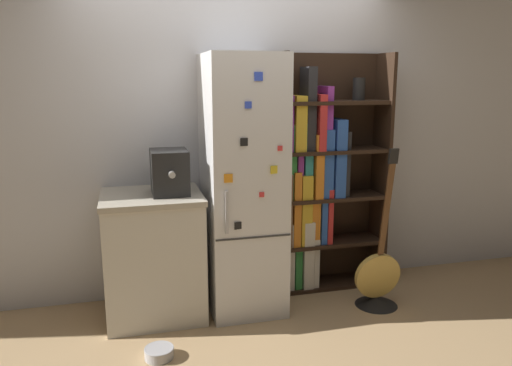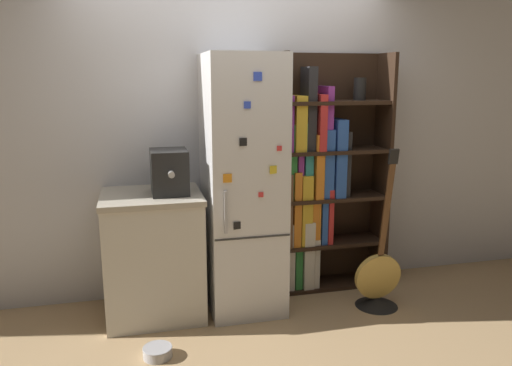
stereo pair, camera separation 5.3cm
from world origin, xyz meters
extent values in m
plane|color=tan|center=(0.00, 0.00, 0.00)|extent=(16.00, 16.00, 0.00)
cube|color=silver|center=(0.00, 0.47, 1.30)|extent=(8.00, 0.05, 2.60)
cube|color=silver|center=(0.00, 0.11, 0.96)|extent=(0.55, 0.67, 1.93)
cube|color=#333333|center=(0.00, -0.23, 0.66)|extent=(0.54, 0.01, 0.01)
cube|color=#B2B2B7|center=(-0.19, -0.24, 0.86)|extent=(0.02, 0.02, 0.30)
cube|color=black|center=(-0.07, -0.23, 1.33)|extent=(0.05, 0.02, 0.05)
cube|color=orange|center=(-0.18, -0.23, 1.09)|extent=(0.06, 0.01, 0.06)
cube|color=red|center=(0.19, -0.23, 1.28)|extent=(0.03, 0.01, 0.03)
cube|color=yellow|center=(0.14, -0.23, 1.13)|extent=(0.05, 0.02, 0.06)
cube|color=red|center=(0.06, -0.23, 0.96)|extent=(0.04, 0.01, 0.03)
cube|color=blue|center=(0.03, -0.23, 1.76)|extent=(0.06, 0.01, 0.06)
cube|color=black|center=(-0.11, -0.23, 0.75)|extent=(0.05, 0.02, 0.05)
cube|color=blue|center=(-0.04, -0.23, 1.58)|extent=(0.05, 0.01, 0.05)
cube|color=black|center=(0.35, 0.29, 0.98)|extent=(0.03, 0.32, 1.95)
cube|color=black|center=(1.24, 0.29, 0.98)|extent=(0.03, 0.32, 1.95)
cube|color=black|center=(0.80, 0.44, 0.98)|extent=(0.92, 0.03, 1.95)
cube|color=black|center=(0.80, 0.29, 0.01)|extent=(0.86, 0.29, 0.03)
cube|color=black|center=(0.80, 0.29, 0.39)|extent=(0.86, 0.29, 0.03)
cube|color=black|center=(0.80, 0.29, 0.78)|extent=(0.86, 0.29, 0.03)
cube|color=black|center=(0.80, 0.29, 1.17)|extent=(0.86, 0.29, 0.03)
cube|color=black|center=(0.80, 0.29, 1.56)|extent=(0.86, 0.29, 0.03)
cube|color=silver|center=(0.41, 0.29, 0.31)|extent=(0.07, 0.23, 0.56)
cube|color=#338C3F|center=(0.49, 0.29, 0.26)|extent=(0.06, 0.23, 0.46)
cube|color=silver|center=(0.57, 0.28, 0.32)|extent=(0.09, 0.25, 0.57)
cube|color=silver|center=(0.65, 0.29, 0.24)|extent=(0.04, 0.23, 0.42)
cube|color=brown|center=(0.40, 0.28, 0.71)|extent=(0.04, 0.25, 0.60)
cube|color=orange|center=(0.47, 0.29, 0.71)|extent=(0.06, 0.25, 0.62)
cube|color=gold|center=(0.55, 0.28, 0.70)|extent=(0.09, 0.24, 0.59)
cube|color=orange|center=(0.63, 0.30, 0.61)|extent=(0.07, 0.23, 0.40)
cube|color=#2D59B2|center=(0.70, 0.30, 0.66)|extent=(0.05, 0.25, 0.50)
cube|color=red|center=(0.75, 0.29, 0.64)|extent=(0.04, 0.26, 0.46)
cube|color=#338C3F|center=(0.42, 0.29, 1.09)|extent=(0.08, 0.21, 0.60)
cube|color=purple|center=(0.50, 0.30, 1.04)|extent=(0.05, 0.21, 0.49)
cube|color=teal|center=(0.56, 0.30, 1.10)|extent=(0.06, 0.23, 0.61)
cube|color=orange|center=(0.65, 0.28, 1.06)|extent=(0.07, 0.26, 0.52)
cube|color=#2D59B2|center=(0.73, 0.28, 1.07)|extent=(0.08, 0.23, 0.56)
cube|color=#2D59B2|center=(0.83, 0.29, 1.11)|extent=(0.09, 0.27, 0.63)
cube|color=#262628|center=(0.90, 0.29, 1.06)|extent=(0.04, 0.22, 0.53)
cube|color=purple|center=(0.40, 0.28, 1.40)|extent=(0.05, 0.22, 0.44)
cube|color=gold|center=(0.48, 0.30, 1.40)|extent=(0.09, 0.27, 0.43)
cube|color=#262628|center=(0.58, 0.28, 1.51)|extent=(0.07, 0.21, 0.65)
cube|color=red|center=(0.66, 0.28, 1.41)|extent=(0.06, 0.28, 0.44)
cube|color=purple|center=(0.73, 0.30, 1.44)|extent=(0.05, 0.25, 0.50)
cylinder|color=black|center=(1.01, 0.29, 1.67)|extent=(0.10, 0.10, 0.18)
cube|color=beige|center=(-0.68, 0.13, 0.45)|extent=(0.70, 0.65, 0.89)
cube|color=#B2A893|center=(-0.68, 0.13, 0.91)|extent=(0.72, 0.67, 0.04)
cube|color=black|center=(-0.54, 0.10, 1.09)|extent=(0.26, 0.31, 0.32)
cylinder|color=#A5A39E|center=(-0.54, -0.08, 1.11)|extent=(0.04, 0.06, 0.04)
cone|color=black|center=(1.01, -0.18, 0.03)|extent=(0.33, 0.33, 0.06)
cylinder|color=gold|center=(1.01, -0.18, 0.24)|extent=(0.37, 0.09, 0.37)
cube|color=brown|center=(1.01, -0.26, 0.79)|extent=(0.04, 0.12, 0.72)
cube|color=black|center=(1.01, -0.31, 1.21)|extent=(0.07, 0.04, 0.11)
cylinder|color=#B7B7BC|center=(-0.70, -0.51, 0.03)|extent=(0.19, 0.19, 0.07)
torus|color=#B7B7BC|center=(-0.70, -0.51, 0.06)|extent=(0.19, 0.19, 0.01)
camera|label=1|loc=(-0.83, -3.47, 1.76)|focal=35.00mm
camera|label=2|loc=(-0.78, -3.48, 1.76)|focal=35.00mm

